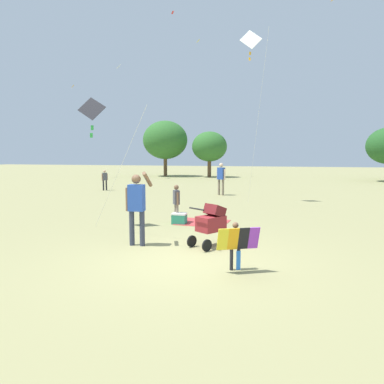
{
  "coord_description": "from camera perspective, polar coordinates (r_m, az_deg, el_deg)",
  "views": [
    {
      "loc": [
        1.92,
        -6.82,
        2.19
      ],
      "look_at": [
        -0.19,
        1.18,
        1.3
      ],
      "focal_mm": 32.28,
      "sensor_mm": 36.0,
      "label": 1
    }
  ],
  "objects": [
    {
      "name": "kite_orange_delta",
      "position": [
        16.7,
        9.75,
        22.72
      ],
      "size": [
        1.38,
        2.14,
        7.73
      ],
      "color": "white",
      "rests_on": "ground"
    },
    {
      "name": "person_sitting_far",
      "position": [
        18.81,
        4.82,
        2.61
      ],
      "size": [
        0.51,
        0.38,
        1.75
      ],
      "color": "#7F705B",
      "rests_on": "ground"
    },
    {
      "name": "cooler_box",
      "position": [
        11.02,
        -2.11,
        -4.39
      ],
      "size": [
        0.45,
        0.33,
        0.35
      ],
      "color": "#288466",
      "rests_on": "ground"
    },
    {
      "name": "person_back_turned",
      "position": [
        22.01,
        -14.22,
        2.21
      ],
      "size": [
        0.3,
        0.34,
        1.27
      ],
      "color": "#232328",
      "rests_on": "ground"
    },
    {
      "name": "kite_adult_black",
      "position": [
        10.81,
        -16.05,
        12.47
      ],
      "size": [
        2.85,
        1.79,
        3.93
      ],
      "color": "black",
      "rests_on": "ground"
    },
    {
      "name": "ground_plane",
      "position": [
        7.42,
        -0.93,
        -11.04
      ],
      "size": [
        120.0,
        120.0,
        0.0
      ],
      "primitive_type": "plane",
      "color": "#938E5B"
    },
    {
      "name": "picnic_blanket",
      "position": [
        11.25,
        1.77,
        -5.04
      ],
      "size": [
        1.65,
        1.38,
        0.02
      ],
      "primitive_type": "cube",
      "rotation": [
        0.0,
        0.0,
        -0.06
      ],
      "color": "#CC3D3D",
      "rests_on": "ground"
    },
    {
      "name": "treeline_distant",
      "position": [
        33.47,
        21.46,
        8.01
      ],
      "size": [
        29.26,
        6.72,
        6.13
      ],
      "color": "brown",
      "rests_on": "ground"
    },
    {
      "name": "child_with_butterfly_kite",
      "position": [
        6.62,
        7.3,
        -8.09
      ],
      "size": [
        0.79,
        0.5,
        0.93
      ],
      "color": "#232328",
      "rests_on": "ground"
    },
    {
      "name": "person_kid_running",
      "position": [
        11.12,
        -2.6,
        -1.42
      ],
      "size": [
        0.28,
        0.35,
        1.24
      ],
      "color": "#7F705B",
      "rests_on": "ground"
    },
    {
      "name": "stroller",
      "position": [
        8.3,
        3.25,
        -4.87
      ],
      "size": [
        0.88,
        1.06,
        1.03
      ],
      "color": "black",
      "rests_on": "ground"
    },
    {
      "name": "person_adult_flyer",
      "position": [
        8.39,
        -9.13,
        -1.8
      ],
      "size": [
        0.56,
        0.53,
        1.81
      ],
      "color": "#33384C",
      "rests_on": "ground"
    },
    {
      "name": "distant_kites_cluster",
      "position": [
        31.95,
        -0.2,
        23.15
      ],
      "size": [
        31.97,
        12.85,
        6.73
      ],
      "color": "yellow"
    }
  ]
}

